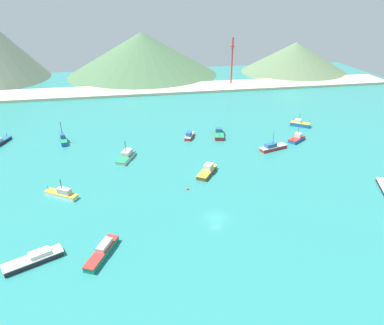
{
  "coord_description": "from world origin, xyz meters",
  "views": [
    {
      "loc": [
        -17.72,
        -65.21,
        46.5
      ],
      "look_at": [
        -0.45,
        26.45,
        1.36
      ],
      "focal_mm": 33.67,
      "sensor_mm": 36.0,
      "label": 1
    }
  ],
  "objects_px": {
    "radio_tower": "(232,62)",
    "fishing_boat_7": "(62,194)",
    "fishing_boat_0": "(273,147)",
    "fishing_boat_13": "(219,134)",
    "fishing_boat_2": "(34,259)",
    "fishing_boat_10": "(300,124)",
    "fishing_boat_4": "(297,139)",
    "fishing_boat_14": "(102,252)",
    "buoy_0": "(188,189)",
    "fishing_boat_12": "(63,140)",
    "fishing_boat_8": "(126,156)",
    "fishing_boat_1": "(189,136)",
    "fishing_boat_3": "(207,171)"
  },
  "relations": [
    {
      "from": "fishing_boat_14",
      "to": "buoy_0",
      "type": "xyz_separation_m",
      "value": [
        20.56,
        21.82,
        -0.69
      ]
    },
    {
      "from": "fishing_boat_8",
      "to": "fishing_boat_14",
      "type": "xyz_separation_m",
      "value": [
        -5.56,
        -43.51,
        -0.09
      ]
    },
    {
      "from": "buoy_0",
      "to": "fishing_boat_7",
      "type": "bearing_deg",
      "value": 175.87
    },
    {
      "from": "fishing_boat_10",
      "to": "fishing_boat_12",
      "type": "bearing_deg",
      "value": -179.78
    },
    {
      "from": "fishing_boat_8",
      "to": "buoy_0",
      "type": "relative_size",
      "value": 14.28
    },
    {
      "from": "buoy_0",
      "to": "fishing_boat_3",
      "type": "bearing_deg",
      "value": 47.77
    },
    {
      "from": "fishing_boat_3",
      "to": "fishing_boat_7",
      "type": "height_order",
      "value": "fishing_boat_7"
    },
    {
      "from": "fishing_boat_0",
      "to": "fishing_boat_2",
      "type": "bearing_deg",
      "value": -147.21
    },
    {
      "from": "fishing_boat_4",
      "to": "fishing_boat_0",
      "type": "bearing_deg",
      "value": -153.07
    },
    {
      "from": "fishing_boat_7",
      "to": "fishing_boat_8",
      "type": "bearing_deg",
      "value": 50.43
    },
    {
      "from": "fishing_boat_12",
      "to": "buoy_0",
      "type": "xyz_separation_m",
      "value": [
        35.4,
        -38.55,
        -0.95
      ]
    },
    {
      "from": "fishing_boat_8",
      "to": "radio_tower",
      "type": "relative_size",
      "value": 0.41
    },
    {
      "from": "fishing_boat_4",
      "to": "fishing_boat_7",
      "type": "bearing_deg",
      "value": -162.34
    },
    {
      "from": "fishing_boat_0",
      "to": "fishing_boat_2",
      "type": "distance_m",
      "value": 76.45
    },
    {
      "from": "fishing_boat_10",
      "to": "fishing_boat_2",
      "type": "bearing_deg",
      "value": -143.9
    },
    {
      "from": "fishing_boat_8",
      "to": "fishing_boat_14",
      "type": "height_order",
      "value": "fishing_boat_8"
    },
    {
      "from": "fishing_boat_7",
      "to": "fishing_boat_10",
      "type": "bearing_deg",
      "value": 24.42
    },
    {
      "from": "fishing_boat_0",
      "to": "fishing_boat_7",
      "type": "relative_size",
      "value": 1.12
    },
    {
      "from": "fishing_boat_2",
      "to": "fishing_boat_10",
      "type": "xyz_separation_m",
      "value": [
        82.68,
        60.3,
        0.2
      ]
    },
    {
      "from": "fishing_boat_13",
      "to": "radio_tower",
      "type": "bearing_deg",
      "value": 70.53
    },
    {
      "from": "fishing_boat_0",
      "to": "fishing_boat_1",
      "type": "xyz_separation_m",
      "value": [
        -24.38,
        14.9,
        0.02
      ]
    },
    {
      "from": "fishing_boat_14",
      "to": "buoy_0",
      "type": "distance_m",
      "value": 29.98
    },
    {
      "from": "fishing_boat_10",
      "to": "buoy_0",
      "type": "bearing_deg",
      "value": -141.92
    },
    {
      "from": "fishing_boat_7",
      "to": "fishing_boat_0",
      "type": "bearing_deg",
      "value": 15.91
    },
    {
      "from": "fishing_boat_10",
      "to": "fishing_boat_12",
      "type": "height_order",
      "value": "fishing_boat_12"
    },
    {
      "from": "fishing_boat_10",
      "to": "radio_tower",
      "type": "distance_m",
      "value": 66.81
    },
    {
      "from": "fishing_boat_1",
      "to": "fishing_boat_10",
      "type": "xyz_separation_m",
      "value": [
        42.8,
        4.0,
        0.04
      ]
    },
    {
      "from": "fishing_boat_7",
      "to": "fishing_boat_13",
      "type": "distance_m",
      "value": 58.29
    },
    {
      "from": "fishing_boat_0",
      "to": "fishing_boat_13",
      "type": "bearing_deg",
      "value": 133.26
    },
    {
      "from": "fishing_boat_7",
      "to": "buoy_0",
      "type": "relative_size",
      "value": 12.51
    },
    {
      "from": "fishing_boat_8",
      "to": "buoy_0",
      "type": "height_order",
      "value": "fishing_boat_8"
    },
    {
      "from": "fishing_boat_1",
      "to": "fishing_boat_14",
      "type": "relative_size",
      "value": 0.67
    },
    {
      "from": "fishing_boat_0",
      "to": "fishing_boat_13",
      "type": "height_order",
      "value": "fishing_boat_0"
    },
    {
      "from": "radio_tower",
      "to": "fishing_boat_7",
      "type": "bearing_deg",
      "value": -125.57
    },
    {
      "from": "fishing_boat_13",
      "to": "fishing_boat_14",
      "type": "bearing_deg",
      "value": -123.79
    },
    {
      "from": "fishing_boat_8",
      "to": "fishing_boat_12",
      "type": "relative_size",
      "value": 1.27
    },
    {
      "from": "fishing_boat_10",
      "to": "fishing_boat_12",
      "type": "xyz_separation_m",
      "value": [
        -85.02,
        -0.33,
        0.14
      ]
    },
    {
      "from": "fishing_boat_2",
      "to": "fishing_boat_10",
      "type": "relative_size",
      "value": 1.52
    },
    {
      "from": "fishing_boat_12",
      "to": "fishing_boat_7",
      "type": "bearing_deg",
      "value": -83.2
    },
    {
      "from": "fishing_boat_1",
      "to": "fishing_boat_2",
      "type": "height_order",
      "value": "fishing_boat_1"
    },
    {
      "from": "fishing_boat_1",
      "to": "radio_tower",
      "type": "relative_size",
      "value": 0.28
    },
    {
      "from": "fishing_boat_12",
      "to": "radio_tower",
      "type": "distance_m",
      "value": 102.05
    },
    {
      "from": "fishing_boat_0",
      "to": "buoy_0",
      "type": "bearing_deg",
      "value": -147.36
    },
    {
      "from": "fishing_boat_2",
      "to": "fishing_boat_10",
      "type": "height_order",
      "value": "fishing_boat_10"
    },
    {
      "from": "fishing_boat_3",
      "to": "fishing_boat_8",
      "type": "xyz_separation_m",
      "value": [
        -21.88,
        14.1,
        -0.0
      ]
    },
    {
      "from": "fishing_boat_8",
      "to": "fishing_boat_1",
      "type": "bearing_deg",
      "value": 31.16
    },
    {
      "from": "fishing_boat_4",
      "to": "fishing_boat_8",
      "type": "xyz_separation_m",
      "value": [
        -57.14,
        -3.85,
        0.08
      ]
    },
    {
      "from": "fishing_boat_2",
      "to": "buoy_0",
      "type": "distance_m",
      "value": 39.4
    },
    {
      "from": "fishing_boat_14",
      "to": "fishing_boat_13",
      "type": "bearing_deg",
      "value": 56.21
    },
    {
      "from": "fishing_boat_7",
      "to": "fishing_boat_8",
      "type": "xyz_separation_m",
      "value": [
        16.08,
        19.45,
        -0.0
      ]
    }
  ]
}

